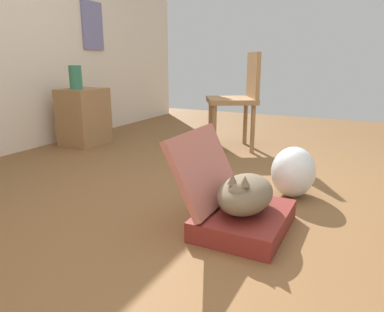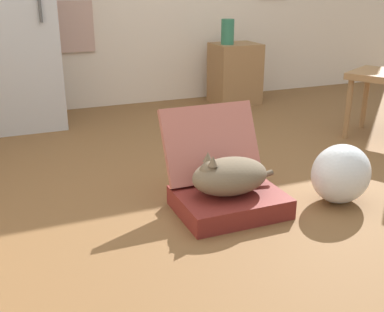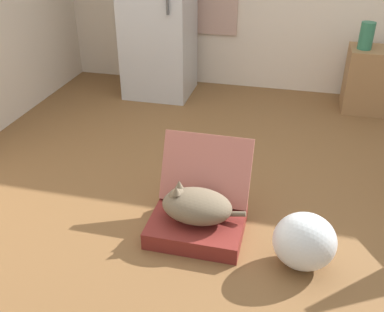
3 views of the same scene
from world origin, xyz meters
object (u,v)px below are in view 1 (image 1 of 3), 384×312
(side_table, at_px, (84,117))
(chair, at_px, (239,96))
(vase_tall, at_px, (76,77))
(cat, at_px, (245,194))
(plastic_bag_white, at_px, (293,172))
(suitcase_base, at_px, (244,220))

(side_table, distance_m, chair, 1.68)
(vase_tall, relative_size, chair, 0.25)
(cat, xyz_separation_m, chair, (1.75, 0.67, 0.34))
(cat, relative_size, plastic_bag_white, 1.46)
(suitcase_base, height_order, chair, chair)
(cat, bearing_deg, chair, 21.00)
(suitcase_base, xyz_separation_m, side_table, (1.17, 2.23, 0.25))
(plastic_bag_white, height_order, side_table, side_table)
(vase_tall, height_order, chair, chair)
(suitcase_base, bearing_deg, cat, 177.35)
(plastic_bag_white, bearing_deg, cat, 168.77)
(plastic_bag_white, bearing_deg, suitcase_base, 168.67)
(side_table, bearing_deg, vase_tall, -161.61)
(suitcase_base, bearing_deg, plastic_bag_white, -11.33)
(cat, distance_m, chair, 1.90)
(suitcase_base, height_order, side_table, side_table)
(suitcase_base, relative_size, vase_tall, 2.33)
(side_table, relative_size, chair, 0.62)
(plastic_bag_white, xyz_separation_m, side_table, (0.54, 2.36, 0.13))
(plastic_bag_white, bearing_deg, chair, 35.73)
(cat, relative_size, vase_tall, 2.08)
(suitcase_base, distance_m, vase_tall, 2.53)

